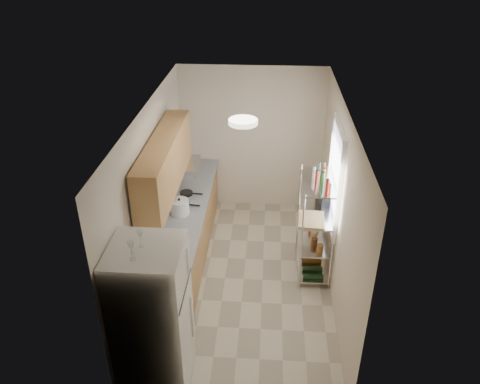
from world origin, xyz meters
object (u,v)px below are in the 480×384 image
object	(u,v)px
refrigerator	(153,317)
cutting_board	(311,220)
frying_pan_large	(181,204)
espresso_machine	(325,193)
rice_cooker	(180,207)

from	to	relation	value
refrigerator	cutting_board	distance (m)	2.58
frying_pan_large	espresso_machine	size ratio (longest dim) A/B	0.85
frying_pan_large	espresso_machine	xyz separation A→B (m)	(2.12, 0.05, 0.24)
cutting_board	espresso_machine	distance (m)	0.59
frying_pan_large	refrigerator	bearing A→B (deg)	-79.39
refrigerator	rice_cooker	bearing A→B (deg)	92.23
refrigerator	frying_pan_large	bearing A→B (deg)	92.58
refrigerator	espresso_machine	bearing A→B (deg)	49.82
refrigerator	frying_pan_large	world-z (taller)	refrigerator
cutting_board	refrigerator	bearing A→B (deg)	-134.10
rice_cooker	cutting_board	distance (m)	1.89
cutting_board	espresso_machine	xyz separation A→B (m)	(0.22, 0.53, 0.13)
rice_cooker	espresso_machine	bearing A→B (deg)	7.86
refrigerator	rice_cooker	xyz separation A→B (m)	(-0.08, 2.10, 0.11)
rice_cooker	espresso_machine	world-z (taller)	espresso_machine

